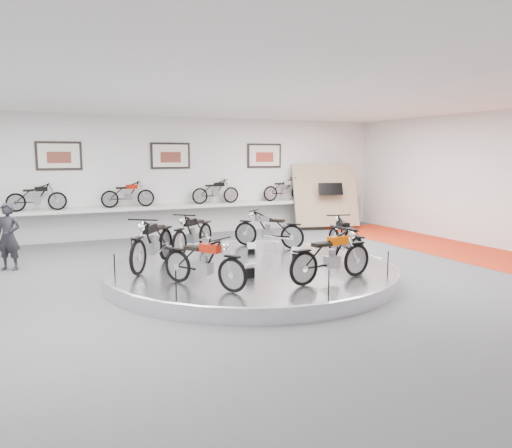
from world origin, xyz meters
name	(u,v)px	position (x,y,z in m)	size (l,w,h in m)	color
floor	(256,281)	(0.00, 0.00, 0.00)	(16.00, 16.00, 0.00)	#4F4F51
ceiling	(257,93)	(0.00, 0.00, 4.00)	(16.00, 16.00, 0.00)	white
wall_back	(171,177)	(0.00, 7.00, 2.00)	(16.00, 16.00, 0.00)	white
orange_carpet_strip	(482,255)	(6.80, 0.00, 0.01)	(2.40, 12.60, 0.01)	red
dado_band	(172,219)	(0.00, 6.98, 0.55)	(15.68, 0.04, 1.10)	#BCBCBA
display_platform	(251,272)	(0.00, 0.30, 0.15)	(6.40, 6.40, 0.30)	silver
platform_rim	(251,266)	(0.00, 0.30, 0.27)	(6.40, 6.40, 0.10)	#B2B2BA
shelf	(174,207)	(0.00, 6.70, 1.00)	(11.00, 0.55, 0.10)	silver
poster_left	(59,156)	(-3.50, 6.96, 2.70)	(1.35, 0.06, 0.88)	#F0E4CF
poster_center	(170,156)	(0.00, 6.96, 2.70)	(1.35, 0.06, 0.88)	#F0E4CF
poster_right	(264,156)	(3.50, 6.96, 2.70)	(1.35, 0.06, 0.88)	#F0E4CF
display_panel	(325,195)	(5.60, 6.10, 1.25)	(2.40, 0.12, 2.40)	tan
shelf_bike_a	(37,199)	(-4.20, 6.70, 1.42)	(1.22, 0.42, 0.73)	black
shelf_bike_b	(128,196)	(-1.50, 6.70, 1.42)	(1.22, 0.42, 0.73)	#9A1708
shelf_bike_c	(216,193)	(1.50, 6.70, 1.42)	(1.22, 0.42, 0.73)	black
shelf_bike_d	(284,191)	(4.20, 6.70, 1.42)	(1.22, 0.42, 0.73)	#ACACB0
bike_a	(269,229)	(1.28, 2.05, 0.79)	(1.67, 0.59, 0.98)	#ACACB0
bike_b	(193,233)	(-0.77, 2.09, 0.81)	(1.75, 0.62, 1.03)	black
bike_c	(153,242)	(-2.03, 0.98, 0.86)	(1.91, 0.67, 1.12)	black
bike_d	(204,262)	(-1.55, -1.07, 0.78)	(1.63, 0.58, 0.96)	#9A1708
bike_e	(331,256)	(0.84, -1.64, 0.80)	(1.71, 0.60, 1.00)	#CA4C00
bike_f	(345,239)	(2.13, -0.22, 0.82)	(1.76, 0.62, 1.04)	black
visitor	(9,237)	(-4.90, 3.43, 0.80)	(0.58, 0.38, 1.60)	black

